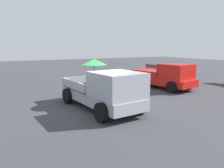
# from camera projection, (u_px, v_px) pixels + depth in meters

# --- Properties ---
(ground_plane) EXTENTS (80.00, 80.00, 0.00)m
(ground_plane) POSITION_uv_depth(u_px,v_px,m) (100.00, 108.00, 10.62)
(ground_plane) COLOR #38383D
(pickup_truck_main) EXTENTS (5.18, 2.56, 2.35)m
(pickup_truck_main) POSITION_uv_depth(u_px,v_px,m) (105.00, 90.00, 10.08)
(pickup_truck_main) COLOR black
(pickup_truck_main) RESTS_ON ground
(pickup_truck_far) EXTENTS (5.02, 2.73, 1.80)m
(pickup_truck_far) POSITION_uv_depth(u_px,v_px,m) (164.00, 76.00, 15.59)
(pickup_truck_far) COLOR black
(pickup_truck_far) RESTS_ON ground
(parked_sedan_near) EXTENTS (4.31, 1.99, 1.33)m
(parked_sedan_near) POSITION_uv_depth(u_px,v_px,m) (159.00, 71.00, 20.19)
(parked_sedan_near) COLOR black
(parked_sedan_near) RESTS_ON ground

